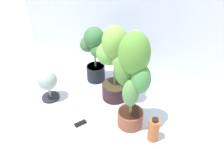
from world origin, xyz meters
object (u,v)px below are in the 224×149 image
potted_plant_center (115,60)px  floor_fan (48,82)px  potted_plant_back_left (95,51)px  nutrient_bottle (154,130)px  potted_plant_front_right (132,77)px  cell_phone (81,124)px

potted_plant_center → floor_fan: potted_plant_center is taller
potted_plant_back_left → nutrient_bottle: bearing=-35.8°
potted_plant_front_right → cell_phone: potted_plant_front_right is taller
potted_plant_center → cell_phone: bearing=-106.8°
potted_plant_back_left → nutrient_bottle: potted_plant_back_left is taller
potted_plant_center → cell_phone: 0.66m
cell_phone → potted_plant_back_left: bearing=137.7°
potted_plant_center → floor_fan: size_ratio=2.41×
potted_plant_front_right → floor_fan: size_ratio=2.75×
potted_plant_back_left → floor_fan: bearing=-121.1°
potted_plant_center → cell_phone: size_ratio=4.99×
floor_fan → cell_phone: bearing=-36.2°
potted_plant_center → potted_plant_front_right: 0.41m
potted_plant_front_right → potted_plant_back_left: bearing=138.8°
cell_phone → floor_fan: floor_fan is taller
potted_plant_back_left → cell_phone: potted_plant_back_left is taller
cell_phone → floor_fan: 0.55m
floor_fan → potted_plant_front_right: bearing=-15.0°
potted_plant_back_left → floor_fan: size_ratio=1.97×
potted_plant_center → nutrient_bottle: size_ratio=3.39×
potted_plant_center → potted_plant_front_right: size_ratio=0.88×
potted_plant_center → cell_phone: (-0.14, -0.47, -0.44)m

